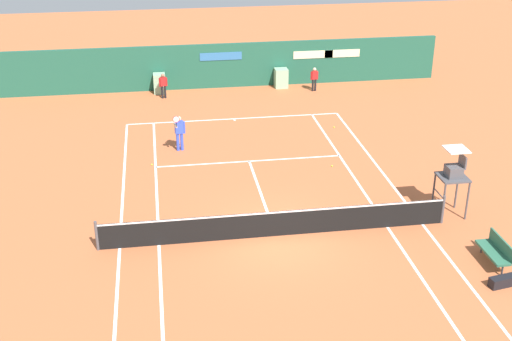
# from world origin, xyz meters

# --- Properties ---
(ground_plane) EXTENTS (80.00, 80.00, 0.01)m
(ground_plane) POSITION_xyz_m (-0.00, 0.58, 0.00)
(ground_plane) COLOR #BC6038
(tennis_net) EXTENTS (12.10, 0.10, 1.07)m
(tennis_net) POSITION_xyz_m (0.00, 0.00, 0.51)
(tennis_net) COLOR #4C4C51
(tennis_net) RESTS_ON ground_plane
(sponsor_back_wall) EXTENTS (25.00, 1.02, 2.51)m
(sponsor_back_wall) POSITION_xyz_m (0.02, 16.96, 1.21)
(sponsor_back_wall) COLOR #1E5642
(sponsor_back_wall) RESTS_ON ground_plane
(umpire_chair) EXTENTS (1.00, 1.00, 2.60)m
(umpire_chair) POSITION_xyz_m (6.51, 0.58, 1.65)
(umpire_chair) COLOR #47474C
(umpire_chair) RESTS_ON ground_plane
(player_bench) EXTENTS (0.54, 1.55, 0.88)m
(player_bench) POSITION_xyz_m (6.60, -2.78, 0.51)
(player_bench) COLOR #38383D
(player_bench) RESTS_ON ground_plane
(equipment_bag) EXTENTS (1.03, 0.44, 0.32)m
(equipment_bag) POSITION_xyz_m (6.36, -3.98, 0.16)
(equipment_bag) COLOR black
(equipment_bag) RESTS_ON ground_plane
(player_on_baseline) EXTENTS (0.54, 0.75, 1.85)m
(player_on_baseline) POSITION_xyz_m (-2.88, 8.04, 0.96)
(player_on_baseline) COLOR blue
(player_on_baseline) RESTS_ON ground_plane
(ball_kid_centre_post) EXTENTS (0.46, 0.21, 1.38)m
(ball_kid_centre_post) POSITION_xyz_m (-3.38, 15.50, 0.79)
(ball_kid_centre_post) COLOR black
(ball_kid_centre_post) RESTS_ON ground_plane
(ball_kid_right_post) EXTENTS (0.45, 0.21, 1.35)m
(ball_kid_right_post) POSITION_xyz_m (4.99, 15.50, 0.77)
(ball_kid_right_post) COLOR black
(ball_kid_right_post) RESTS_ON ground_plane
(tennis_ball_by_sideline) EXTENTS (0.07, 0.07, 0.07)m
(tennis_ball_by_sideline) POSITION_xyz_m (4.64, 9.73, 0.03)
(tennis_ball_by_sideline) COLOR #CCE033
(tennis_ball_by_sideline) RESTS_ON ground_plane
(tennis_ball_near_service_line) EXTENTS (0.07, 0.07, 0.07)m
(tennis_ball_near_service_line) POSITION_xyz_m (3.38, 5.31, 0.03)
(tennis_ball_near_service_line) COLOR #CCE033
(tennis_ball_near_service_line) RESTS_ON ground_plane
(tennis_ball_mid_court) EXTENTS (0.07, 0.07, 0.07)m
(tennis_ball_mid_court) POSITION_xyz_m (-4.15, 6.61, 0.03)
(tennis_ball_mid_court) COLOR #CCE033
(tennis_ball_mid_court) RESTS_ON ground_plane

